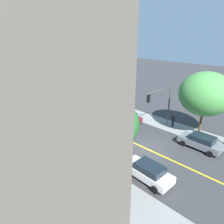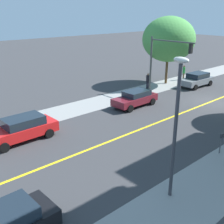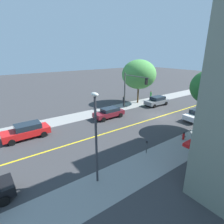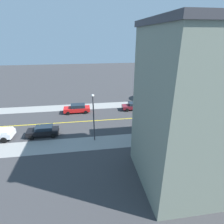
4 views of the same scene
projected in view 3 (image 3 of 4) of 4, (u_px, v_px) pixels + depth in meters
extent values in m
plane|color=#38383A|center=(160.00, 116.00, 25.86)|extent=(140.00, 140.00, 0.00)
cube|color=gray|center=(209.00, 133.00, 20.49)|extent=(3.35, 126.00, 0.01)
cube|color=gray|center=(129.00, 105.00, 31.21)|extent=(3.35, 126.00, 0.01)
cube|color=yellow|center=(160.00, 116.00, 25.85)|extent=(0.20, 126.00, 0.00)
cube|color=red|center=(210.00, 137.00, 13.34)|extent=(0.99, 5.47, 0.24)
cylinder|color=brown|center=(138.00, 95.00, 32.48)|extent=(0.29, 0.29, 2.91)
ellipsoid|color=#4C9947|center=(139.00, 74.00, 31.30)|extent=(6.00, 6.00, 5.10)
cylinder|color=brown|center=(207.00, 116.00, 20.89)|extent=(0.31, 0.31, 3.38)
ellipsoid|color=#286B2D|center=(212.00, 87.00, 19.79)|extent=(4.71, 4.71, 4.00)
cylinder|color=red|center=(184.00, 136.00, 18.96)|extent=(0.24, 0.24, 0.68)
sphere|color=#232328|center=(184.00, 133.00, 18.83)|extent=(0.22, 0.22, 0.22)
cylinder|color=#232328|center=(185.00, 137.00, 18.82)|extent=(0.10, 0.10, 0.10)
cylinder|color=#232328|center=(182.00, 135.00, 19.08)|extent=(0.10, 0.10, 0.10)
cylinder|color=#4C4C51|center=(146.00, 148.00, 16.28)|extent=(0.07, 0.07, 1.05)
cube|color=#2D2D33|center=(147.00, 142.00, 16.07)|extent=(0.12, 0.18, 0.26)
cylinder|color=#474C47|center=(125.00, 91.00, 29.13)|extent=(0.20, 0.20, 5.77)
cylinder|color=#474C47|center=(136.00, 76.00, 26.37)|extent=(5.06, 0.14, 0.14)
cube|color=black|center=(146.00, 82.00, 24.90)|extent=(0.26, 0.32, 0.90)
sphere|color=red|center=(146.00, 79.00, 24.81)|extent=(0.20, 0.20, 0.20)
sphere|color=yellow|center=(146.00, 82.00, 24.90)|extent=(0.20, 0.20, 0.20)
sphere|color=green|center=(146.00, 84.00, 25.00)|extent=(0.20, 0.20, 0.20)
cylinder|color=#38383D|center=(96.00, 142.00, 11.93)|extent=(0.16, 0.16, 6.25)
ellipsoid|color=silver|center=(95.00, 94.00, 10.89)|extent=(0.70, 0.36, 0.24)
cube|color=red|center=(26.00, 132.00, 19.17)|extent=(1.92, 4.77, 0.70)
cube|color=#19232D|center=(28.00, 126.00, 19.11)|extent=(1.67, 2.59, 0.57)
cylinder|color=black|center=(12.00, 143.00, 17.69)|extent=(0.23, 0.64, 0.64)
cylinder|color=black|center=(9.00, 136.00, 19.10)|extent=(0.23, 0.64, 0.64)
cylinder|color=black|center=(44.00, 134.00, 19.47)|extent=(0.23, 0.64, 0.64)
cylinder|color=black|center=(39.00, 129.00, 20.88)|extent=(0.23, 0.64, 0.64)
cube|color=silver|center=(198.00, 116.00, 24.26)|extent=(1.99, 4.45, 0.64)
cube|color=#19232D|center=(199.00, 111.00, 24.19)|extent=(1.68, 2.43, 0.54)
cylinder|color=black|center=(197.00, 122.00, 22.90)|extent=(0.25, 0.65, 0.64)
cylinder|color=black|center=(185.00, 118.00, 24.31)|extent=(0.25, 0.65, 0.64)
cylinder|color=black|center=(210.00, 118.00, 24.41)|extent=(0.25, 0.65, 0.64)
cylinder|color=black|center=(197.00, 114.00, 25.82)|extent=(0.25, 0.65, 0.64)
cube|color=maroon|center=(109.00, 114.00, 25.12)|extent=(1.75, 4.47, 0.62)
cube|color=#19232D|center=(110.00, 110.00, 25.07)|extent=(1.53, 2.42, 0.48)
cylinder|color=black|center=(104.00, 120.00, 23.74)|extent=(0.23, 0.64, 0.64)
cylinder|color=black|center=(97.00, 116.00, 25.04)|extent=(0.23, 0.64, 0.64)
cylinder|color=black|center=(121.00, 115.00, 25.40)|extent=(0.23, 0.64, 0.64)
cylinder|color=black|center=(113.00, 112.00, 26.70)|extent=(0.23, 0.64, 0.64)
cube|color=slate|center=(157.00, 102.00, 31.07)|extent=(1.96, 4.48, 0.65)
cube|color=#19232D|center=(158.00, 98.00, 31.00)|extent=(1.68, 2.44, 0.58)
cylinder|color=black|center=(155.00, 106.00, 29.68)|extent=(0.24, 0.65, 0.64)
cylinder|color=black|center=(147.00, 104.00, 31.11)|extent=(0.24, 0.65, 0.64)
cylinder|color=black|center=(166.00, 103.00, 31.24)|extent=(0.24, 0.65, 0.64)
cylinder|color=black|center=(158.00, 101.00, 32.68)|extent=(0.24, 0.65, 0.64)
cylinder|color=black|center=(4.00, 201.00, 10.72)|extent=(0.23, 0.64, 0.64)
cylinder|color=black|center=(0.00, 185.00, 12.06)|extent=(0.23, 0.64, 0.64)
cylinder|color=brown|center=(151.00, 98.00, 34.27)|extent=(0.23, 0.23, 0.84)
cylinder|color=#288C38|center=(151.00, 94.00, 34.01)|extent=(0.30, 0.30, 0.77)
sphere|color=brown|center=(151.00, 92.00, 33.86)|extent=(0.24, 0.24, 0.24)
cylinder|color=black|center=(212.00, 139.00, 18.20)|extent=(0.23, 0.23, 0.82)
cylinder|color=silver|center=(214.00, 132.00, 17.95)|extent=(0.31, 0.31, 0.75)
sphere|color=brown|center=(215.00, 128.00, 17.79)|extent=(0.23, 0.23, 0.23)
cylinder|color=black|center=(124.00, 104.00, 30.73)|extent=(0.28, 0.28, 0.79)
cylinder|color=black|center=(124.00, 100.00, 30.49)|extent=(0.38, 0.38, 0.72)
sphere|color=#936B4C|center=(124.00, 97.00, 30.34)|extent=(0.22, 0.22, 0.22)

